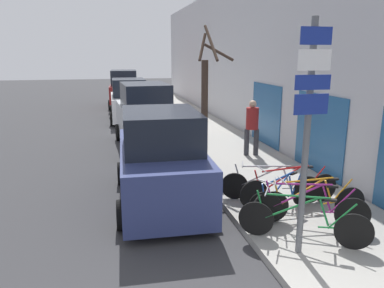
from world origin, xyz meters
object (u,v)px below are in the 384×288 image
Objects in this scene: bicycle_0 at (303,222)px; pedestrian_near at (252,124)px; bicycle_2 at (312,202)px; bicycle_3 at (282,197)px; signpost at (308,127)px; parked_car_0 at (161,161)px; street_tree at (205,104)px; bicycle_1 at (308,208)px; parked_car_2 at (129,102)px; bicycle_5 at (271,185)px; bicycle_4 at (290,188)px; parked_car_3 at (124,90)px; parked_car_1 at (145,119)px.

pedestrian_near reaches higher than bicycle_0.
bicycle_2 is 0.60m from bicycle_3.
signpost is 2.11× the size of bicycle_3.
signpost reaches higher than pedestrian_near.
parked_car_0 is 2.43× the size of pedestrian_near.
bicycle_1 is at bearing -79.65° from street_tree.
bicycle_2 is 1.26× the size of bicycle_3.
bicycle_5 is at bearing -78.28° from parked_car_2.
pedestrian_near is at bearing -66.98° from parked_car_2.
pedestrian_near is at bearing -3.10° from bicycle_2.
bicycle_4 is at bearing 67.46° from signpost.
bicycle_2 is at bearing -139.55° from bicycle_5.
signpost is at bearing 167.64° from bicycle_1.
bicycle_0 is 0.64m from bicycle_1.
parked_car_3 reaches higher than bicycle_4.
bicycle_3 is 0.51m from bicycle_4.
bicycle_5 is 0.52× the size of street_tree.
bicycle_0 is 0.47× the size of parked_car_2.
bicycle_1 is at bearing -78.92° from parked_car_3.
bicycle_3 is at bearing -31.81° from parked_car_0.
bicycle_3 is 0.42× the size of parked_car_2.
parked_car_3 is at bearing 92.26° from parked_car_0.
bicycle_5 is 3.49m from street_tree.
pedestrian_near reaches higher than bicycle_4.
bicycle_4 is at bearing -77.25° from parked_car_2.
parked_car_3 is (0.06, 5.34, 0.09)m from parked_car_2.
bicycle_0 is 0.88× the size of bicycle_2.
bicycle_0 is at bearing -79.43° from parked_car_1.
bicycle_5 is (-0.38, 1.08, -0.01)m from bicycle_2.
signpost is at bearing -91.26° from pedestrian_near.
street_tree is at bearing 14.23° from bicycle_4.
parked_car_2 is at bearing 32.15° from bicycle_5.
parked_car_0 is at bearing -126.52° from street_tree.
bicycle_4 is at bearing -115.57° from bicycle_5.
parked_car_1 is 2.53× the size of pedestrian_near.
parked_car_0 is 2.93m from street_tree.
parked_car_3 is at bearing 90.11° from parked_car_2.
bicycle_0 reaches higher than bicycle_2.
parked_car_3 is (-2.27, 17.35, 0.55)m from bicycle_5.
bicycle_4 is at bearing 15.71° from bicycle_1.
parked_car_2 is at bearing -19.75° from bicycle_3.
bicycle_0 is at bearing -85.01° from street_tree.
parked_car_2 is at bearing -86.85° from parked_car_3.
parked_car_2 reaches higher than bicycle_3.
bicycle_1 is 7.88m from parked_car_1.
bicycle_4 is (-0.09, 0.77, 0.00)m from bicycle_2.
parked_car_0 is (-2.46, 2.25, 0.45)m from bicycle_1.
signpost is 1.83× the size of bicycle_1.
bicycle_0 is 19.34m from parked_car_3.
bicycle_1 reaches higher than bicycle_5.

